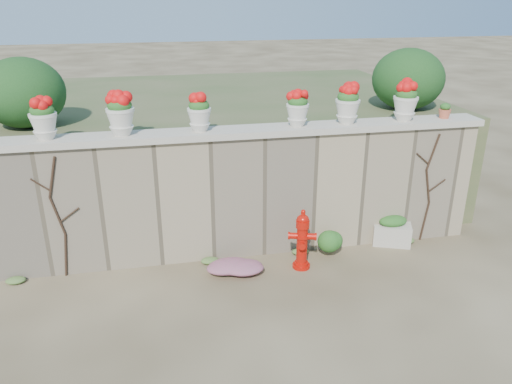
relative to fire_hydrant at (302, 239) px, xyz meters
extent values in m
plane|color=#463823|center=(-0.89, -1.09, -0.49)|extent=(80.00, 80.00, 0.00)
cube|color=gray|center=(-0.89, 0.71, 0.51)|extent=(8.00, 0.40, 2.00)
cube|color=beige|center=(-0.89, 0.71, 1.56)|extent=(8.10, 0.52, 0.10)
cube|color=#384C23|center=(-0.89, 3.91, 0.51)|extent=(9.00, 6.00, 2.00)
ellipsoid|color=#143814|center=(-4.09, 1.91, 2.06)|extent=(1.30, 1.30, 1.10)
ellipsoid|color=#143814|center=(2.51, 1.91, 2.06)|extent=(1.30, 1.30, 1.10)
cylinder|color=black|center=(-3.55, 0.49, -0.14)|extent=(0.12, 0.04, 0.70)
cylinder|color=black|center=(-3.58, 0.49, 0.51)|extent=(0.17, 0.04, 0.61)
cylinder|color=black|center=(-3.57, 0.49, 1.11)|extent=(0.18, 0.04, 0.61)
cylinder|color=black|center=(-3.41, 0.49, 0.51)|extent=(0.30, 0.02, 0.22)
cylinder|color=black|center=(-3.74, 0.49, 1.01)|extent=(0.25, 0.02, 0.21)
cylinder|color=black|center=(2.35, 0.49, -0.14)|extent=(0.12, 0.04, 0.70)
cylinder|color=black|center=(2.32, 0.49, 0.51)|extent=(0.17, 0.04, 0.61)
cylinder|color=black|center=(2.33, 0.49, 1.11)|extent=(0.18, 0.04, 0.61)
cylinder|color=black|center=(2.49, 0.49, 0.51)|extent=(0.30, 0.02, 0.22)
cylinder|color=black|center=(2.16, 0.49, 1.01)|extent=(0.25, 0.02, 0.21)
cylinder|color=#B40F06|center=(0.00, 0.00, -0.47)|extent=(0.28, 0.28, 0.05)
cylinder|color=#B40F06|center=(0.00, 0.00, -0.10)|extent=(0.17, 0.17, 0.61)
cylinder|color=#B40F06|center=(0.00, 0.00, 0.05)|extent=(0.21, 0.21, 0.04)
cylinder|color=#B40F06|center=(0.00, 0.00, 0.26)|extent=(0.21, 0.21, 0.12)
ellipsoid|color=#B40F06|center=(0.00, 0.00, 0.36)|extent=(0.19, 0.19, 0.14)
cylinder|color=#B40F06|center=(0.00, 0.00, 0.44)|extent=(0.07, 0.07, 0.10)
cylinder|color=#B40F06|center=(-0.13, 0.04, 0.05)|extent=(0.16, 0.13, 0.10)
cylinder|color=#B40F06|center=(0.13, -0.04, 0.05)|extent=(0.16, 0.13, 0.10)
cylinder|color=#B40F06|center=(-0.03, -0.10, -0.05)|extent=(0.11, 0.12, 0.09)
cube|color=beige|center=(1.74, 0.46, -0.31)|extent=(0.71, 0.57, 0.36)
ellipsoid|color=#1E5119|center=(1.74, 0.46, -0.07)|extent=(0.55, 0.45, 0.19)
ellipsoid|color=#1E5119|center=(0.57, 0.17, -0.18)|extent=(0.67, 0.60, 0.64)
ellipsoid|color=#C8288C|center=(-1.00, 0.02, -0.36)|extent=(1.02, 0.68, 0.27)
ellipsoid|color=white|center=(-1.16, 0.02, -0.39)|extent=(0.56, 0.45, 0.20)
ellipsoid|color=#1E5119|center=(-3.61, 0.71, 2.02)|extent=(0.33, 0.33, 0.20)
ellipsoid|color=red|center=(-3.61, 0.71, 2.10)|extent=(0.29, 0.29, 0.20)
ellipsoid|color=#1E5119|center=(-2.56, 0.71, 2.04)|extent=(0.35, 0.35, 0.21)
ellipsoid|color=red|center=(-2.56, 0.71, 2.13)|extent=(0.30, 0.30, 0.22)
ellipsoid|color=#1E5119|center=(-1.43, 0.71, 1.99)|extent=(0.31, 0.31, 0.18)
ellipsoid|color=red|center=(-1.43, 0.71, 2.07)|extent=(0.27, 0.27, 0.19)
ellipsoid|color=#1E5119|center=(0.07, 0.71, 1.99)|extent=(0.30, 0.30, 0.18)
ellipsoid|color=red|center=(0.07, 0.71, 2.06)|extent=(0.27, 0.27, 0.19)
ellipsoid|color=#1E5119|center=(0.88, 0.71, 2.02)|extent=(0.33, 0.33, 0.20)
ellipsoid|color=red|center=(0.88, 0.71, 2.11)|extent=(0.29, 0.29, 0.21)
ellipsoid|color=#1E5119|center=(1.86, 0.71, 2.03)|extent=(0.34, 0.34, 0.20)
ellipsoid|color=red|center=(1.86, 0.71, 2.12)|extent=(0.30, 0.30, 0.21)
ellipsoid|color=#1E5119|center=(2.58, 0.71, 1.79)|extent=(0.16, 0.16, 0.12)
camera|label=1|loc=(-2.08, -6.56, 3.54)|focal=35.00mm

